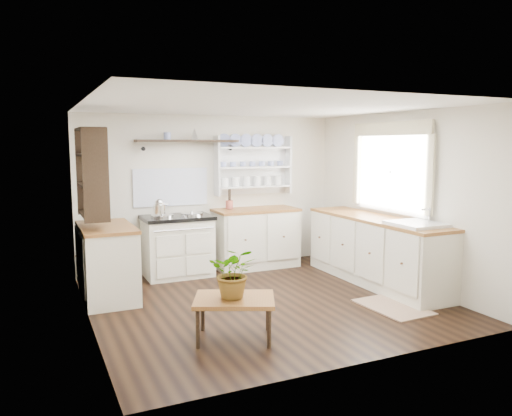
{
  "coord_description": "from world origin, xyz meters",
  "views": [
    {
      "loc": [
        -2.51,
        -5.24,
        1.87
      ],
      "look_at": [
        -0.01,
        0.25,
        1.1
      ],
      "focal_mm": 35.0,
      "sensor_mm": 36.0,
      "label": 1
    }
  ],
  "objects": [
    {
      "name": "floor",
      "position": [
        0.0,
        0.0,
        0.0
      ],
      "size": [
        4.0,
        3.8,
        0.01
      ],
      "primitive_type": "cube",
      "color": "black",
      "rests_on": "ground"
    },
    {
      "name": "wall_back",
      "position": [
        0.0,
        1.9,
        1.15
      ],
      "size": [
        4.0,
        0.02,
        2.3
      ],
      "primitive_type": "cube",
      "color": "beige",
      "rests_on": "ground"
    },
    {
      "name": "wall_right",
      "position": [
        2.0,
        0.0,
        1.15
      ],
      "size": [
        0.02,
        3.8,
        2.3
      ],
      "primitive_type": "cube",
      "color": "beige",
      "rests_on": "ground"
    },
    {
      "name": "wall_left",
      "position": [
        -2.0,
        0.0,
        1.15
      ],
      "size": [
        0.02,
        3.8,
        2.3
      ],
      "primitive_type": "cube",
      "color": "beige",
      "rests_on": "ground"
    },
    {
      "name": "ceiling",
      "position": [
        0.0,
        0.0,
        2.3
      ],
      "size": [
        4.0,
        3.8,
        0.01
      ],
      "primitive_type": "cube",
      "color": "white",
      "rests_on": "wall_back"
    },
    {
      "name": "window",
      "position": [
        1.95,
        0.15,
        1.56
      ],
      "size": [
        0.08,
        1.55,
        1.22
      ],
      "color": "white",
      "rests_on": "wall_right"
    },
    {
      "name": "aga_cooker",
      "position": [
        -0.64,
        1.57,
        0.44
      ],
      "size": [
        0.97,
        0.68,
        0.9
      ],
      "color": "silver",
      "rests_on": "floor"
    },
    {
      "name": "back_cabinets",
      "position": [
        0.6,
        1.6,
        0.46
      ],
      "size": [
        1.27,
        0.63,
        0.9
      ],
      "color": "silver",
      "rests_on": "floor"
    },
    {
      "name": "right_cabinets",
      "position": [
        1.7,
        0.1,
        0.46
      ],
      "size": [
        0.62,
        2.43,
        0.9
      ],
      "color": "silver",
      "rests_on": "floor"
    },
    {
      "name": "belfast_sink",
      "position": [
        1.7,
        -0.65,
        0.8
      ],
      "size": [
        0.55,
        0.6,
        0.45
      ],
      "color": "white",
      "rests_on": "right_cabinets"
    },
    {
      "name": "left_cabinets",
      "position": [
        -1.7,
        0.9,
        0.46
      ],
      "size": [
        0.62,
        1.13,
        0.9
      ],
      "color": "silver",
      "rests_on": "floor"
    },
    {
      "name": "plate_rack",
      "position": [
        0.65,
        1.86,
        1.56
      ],
      "size": [
        1.2,
        0.22,
        0.9
      ],
      "color": "white",
      "rests_on": "wall_back"
    },
    {
      "name": "high_shelf",
      "position": [
        -0.4,
        1.78,
        1.91
      ],
      "size": [
        1.5,
        0.29,
        0.16
      ],
      "color": "black",
      "rests_on": "wall_back"
    },
    {
      "name": "left_shelving",
      "position": [
        -1.84,
        0.9,
        1.55
      ],
      "size": [
        0.28,
        0.8,
        1.05
      ],
      "primitive_type": "cube",
      "color": "black",
      "rests_on": "wall_left"
    },
    {
      "name": "kettle",
      "position": [
        -0.92,
        1.45,
        1.03
      ],
      "size": [
        0.16,
        0.16,
        0.2
      ],
      "primitive_type": null,
      "color": "silver",
      "rests_on": "aga_cooker"
    },
    {
      "name": "utensil_crock",
      "position": [
        0.2,
        1.68,
        0.97
      ],
      "size": [
        0.11,
        0.11,
        0.13
      ],
      "primitive_type": "cylinder",
      "color": "#A64C3C",
      "rests_on": "back_cabinets"
    },
    {
      "name": "center_table",
      "position": [
        -0.78,
        -0.94,
        0.37
      ],
      "size": [
        0.91,
        0.81,
        0.41
      ],
      "rotation": [
        0.0,
        0.0,
        -0.42
      ],
      "color": "brown",
      "rests_on": "floor"
    },
    {
      "name": "potted_plant",
      "position": [
        -0.78,
        -0.94,
        0.66
      ],
      "size": [
        0.58,
        0.56,
        0.5
      ],
      "primitive_type": "imported",
      "rotation": [
        0.0,
        0.0,
        -0.52
      ],
      "color": "#3F7233",
      "rests_on": "center_table"
    },
    {
      "name": "floor_rug",
      "position": [
        1.23,
        -0.84,
        0.01
      ],
      "size": [
        0.59,
        0.88,
        0.02
      ],
      "primitive_type": "cube",
      "rotation": [
        0.0,
        0.0,
        0.05
      ],
      "color": "#896B4F",
      "rests_on": "floor"
    }
  ]
}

